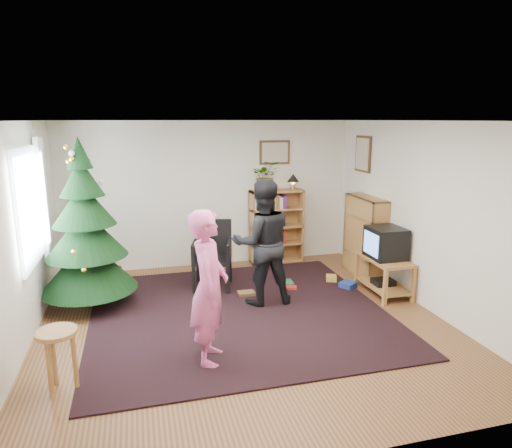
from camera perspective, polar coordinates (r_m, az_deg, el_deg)
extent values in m
plane|color=brown|center=(5.93, -1.51, -12.17)|extent=(5.00, 5.00, 0.00)
plane|color=white|center=(5.37, -1.68, 12.78)|extent=(5.00, 5.00, 0.00)
cube|color=silver|center=(7.92, -5.74, 3.70)|extent=(5.00, 0.02, 2.50)
cube|color=silver|center=(3.24, 8.74, -10.19)|extent=(5.00, 0.02, 2.50)
cube|color=silver|center=(5.53, -27.73, -1.81)|extent=(0.02, 5.00, 2.50)
cube|color=silver|center=(6.54, 20.26, 0.98)|extent=(0.02, 5.00, 2.50)
cube|color=black|center=(6.19, -2.17, -10.94)|extent=(3.80, 3.60, 0.02)
cube|color=silver|center=(6.04, -26.49, 1.91)|extent=(0.04, 1.20, 1.40)
cube|color=white|center=(6.71, -25.01, 3.03)|extent=(0.06, 0.35, 1.60)
cube|color=#4C3319|center=(8.08, 2.35, 8.93)|extent=(0.55, 0.03, 0.42)
cube|color=beige|center=(8.08, 2.35, 8.93)|extent=(0.47, 0.01, 0.34)
cube|color=#4C3319|center=(7.91, 13.24, 8.52)|extent=(0.03, 0.50, 0.60)
cube|color=beige|center=(7.91, 13.24, 8.52)|extent=(0.01, 0.42, 0.52)
cylinder|color=#3F2816|center=(6.76, -19.89, -8.60)|extent=(0.12, 0.12, 0.25)
cone|color=black|center=(6.60, -20.21, -4.70)|extent=(1.27, 1.27, 0.72)
cone|color=black|center=(6.49, -20.50, -1.08)|extent=(1.07, 1.07, 0.64)
cone|color=black|center=(6.41, -20.78, 2.35)|extent=(0.82, 0.82, 0.56)
cone|color=black|center=(6.36, -21.03, 5.47)|extent=(0.57, 0.57, 0.49)
cone|color=black|center=(6.33, -21.27, 8.32)|extent=(0.33, 0.33, 0.41)
cube|color=#A6723B|center=(8.15, 2.56, -0.29)|extent=(0.95, 0.30, 1.30)
cube|color=#A6723B|center=(8.02, 2.61, 4.12)|extent=(0.95, 0.30, 0.03)
cube|color=#A6723B|center=(7.66, 13.45, -1.51)|extent=(0.30, 0.95, 1.30)
cube|color=#A6723B|center=(7.53, 13.70, 3.18)|extent=(0.30, 0.95, 0.03)
cube|color=#A6723B|center=(6.92, 15.80, -4.22)|extent=(0.50, 0.90, 0.04)
cube|color=#A6723B|center=(6.56, 15.84, -7.72)|extent=(0.05, 0.05, 0.51)
cube|color=#A6723B|center=(6.79, 19.07, -7.24)|extent=(0.05, 0.05, 0.51)
cube|color=#A6723B|center=(7.25, 12.48, -5.53)|extent=(0.05, 0.05, 0.51)
cube|color=#A6723B|center=(7.46, 15.51, -5.18)|extent=(0.05, 0.05, 0.51)
cube|color=#A6723B|center=(7.05, 15.59, -7.40)|extent=(0.46, 0.86, 0.03)
cube|color=black|center=(7.03, 15.62, -6.98)|extent=(0.30, 0.25, 0.08)
cube|color=black|center=(6.86, 15.93, -2.26)|extent=(0.47, 0.51, 0.45)
cube|color=#508BDB|center=(6.74, 14.17, -2.42)|extent=(0.01, 0.40, 0.32)
cube|color=black|center=(6.91, -5.49, -4.44)|extent=(0.68, 0.68, 0.05)
cube|color=black|center=(7.07, -5.87, -1.63)|extent=(0.55, 0.19, 0.56)
cube|color=black|center=(6.71, -7.21, -7.07)|extent=(0.06, 0.06, 0.46)
cube|color=black|center=(6.79, -3.00, -6.75)|extent=(0.06, 0.06, 0.46)
cube|color=black|center=(7.18, -7.75, -5.74)|extent=(0.06, 0.06, 0.46)
cube|color=black|center=(7.25, -3.82, -5.45)|extent=(0.06, 0.06, 0.46)
cylinder|color=#A6723B|center=(4.69, -23.70, -12.32)|extent=(0.37, 0.37, 0.04)
cylinder|color=#A6723B|center=(4.81, -21.71, -15.63)|extent=(0.05, 0.05, 0.58)
cylinder|color=#A6723B|center=(4.94, -23.95, -15.03)|extent=(0.05, 0.05, 0.58)
cylinder|color=#A6723B|center=(4.74, -24.39, -16.33)|extent=(0.05, 0.05, 0.58)
imported|color=#D3548E|center=(4.77, -5.89, -7.91)|extent=(0.53, 0.68, 1.65)
imported|color=black|center=(6.22, 0.78, -2.36)|extent=(0.86, 0.67, 1.74)
imported|color=gray|center=(7.93, 1.24, 6.04)|extent=(0.52, 0.47, 0.52)
cylinder|color=#A57F33|center=(8.11, 4.64, 4.61)|extent=(0.09, 0.09, 0.09)
sphere|color=#FFD88C|center=(8.10, 4.65, 5.29)|extent=(0.09, 0.09, 0.09)
cone|color=black|center=(8.09, 4.66, 5.78)|extent=(0.21, 0.21, 0.14)
cube|color=#A51E19|center=(6.96, 4.43, -7.91)|extent=(0.20, 0.20, 0.08)
cube|color=navy|center=(7.15, 11.40, -7.57)|extent=(0.20, 0.20, 0.08)
cube|color=#1E592D|center=(7.16, 3.63, -7.30)|extent=(0.20, 0.20, 0.08)
cube|color=gold|center=(7.39, 9.39, -6.80)|extent=(0.20, 0.20, 0.08)
cube|color=brown|center=(6.72, -1.22, -8.67)|extent=(0.20, 0.20, 0.08)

